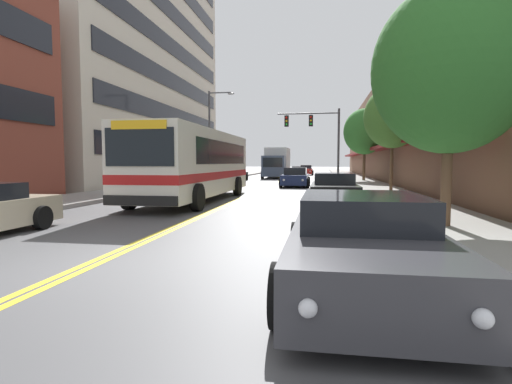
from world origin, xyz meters
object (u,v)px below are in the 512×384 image
(box_truck, at_px, (277,163))
(street_tree_right_near, at_px, (450,69))
(car_charcoal_parked_left_mid, at_px, (234,174))
(car_dark_grey_parked_right_foreground, at_px, (362,245))
(car_navy_moving_second, at_px, (295,178))
(car_black_parked_right_mid, at_px, (334,191))
(car_white_moving_lead, at_px, (299,172))
(street_lamp_left_far, at_px, (213,129))
(street_tree_right_far, at_px, (365,132))
(car_red_moving_third, at_px, (306,170))
(city_bus, at_px, (196,162))
(traffic_signal_mast, at_px, (317,131))
(street_tree_right_mid, at_px, (393,117))

(box_truck, height_order, street_tree_right_near, street_tree_right_near)
(car_charcoal_parked_left_mid, bearing_deg, box_truck, 70.51)
(car_dark_grey_parked_right_foreground, bearing_deg, car_navy_moving_second, 95.99)
(car_black_parked_right_mid, bearing_deg, car_white_moving_lead, 95.63)
(street_lamp_left_far, height_order, street_tree_right_far, street_lamp_left_far)
(car_navy_moving_second, bearing_deg, car_red_moving_third, 90.57)
(city_bus, distance_m, car_navy_moving_second, 12.03)
(street_tree_right_near, bearing_deg, city_bus, 141.23)
(car_white_moving_lead, relative_size, car_navy_moving_second, 1.00)
(traffic_signal_mast, bearing_deg, box_truck, 111.44)
(car_charcoal_parked_left_mid, distance_m, street_lamp_left_far, 6.14)
(car_charcoal_parked_left_mid, bearing_deg, car_red_moving_third, 73.06)
(car_red_moving_third, height_order, box_truck, box_truck)
(car_navy_moving_second, relative_size, car_red_moving_third, 0.95)
(street_lamp_left_far, distance_m, street_tree_right_far, 13.37)
(city_bus, relative_size, car_navy_moving_second, 2.60)
(car_charcoal_parked_left_mid, bearing_deg, street_lamp_left_far, -98.83)
(car_dark_grey_parked_right_foreground, xyz_separation_m, box_truck, (-5.64, 39.86, 1.08))
(car_navy_moving_second, relative_size, street_tree_right_mid, 0.76)
(car_charcoal_parked_left_mid, xyz_separation_m, car_black_parked_right_mid, (8.64, -20.84, -0.00))
(city_bus, relative_size, car_black_parked_right_mid, 2.61)
(street_tree_right_near, bearing_deg, box_truck, 103.15)
(car_navy_moving_second, height_order, street_tree_right_mid, street_tree_right_mid)
(box_truck, bearing_deg, street_lamp_left_far, -105.86)
(car_white_moving_lead, bearing_deg, car_black_parked_right_mid, -84.37)
(car_red_moving_third, bearing_deg, city_bus, -95.21)
(box_truck, bearing_deg, car_charcoal_parked_left_mid, -109.49)
(city_bus, xyz_separation_m, car_charcoal_parked_left_mid, (-2.44, 19.16, -1.14))
(street_tree_right_mid, bearing_deg, car_dark_grey_parked_right_foreground, -100.52)
(car_white_moving_lead, height_order, street_tree_right_near, street_tree_right_near)
(traffic_signal_mast, bearing_deg, car_black_parked_right_mid, -87.02)
(street_tree_right_far, bearing_deg, traffic_signal_mast, -143.41)
(city_bus, xyz_separation_m, car_dark_grey_parked_right_foreground, (6.27, -12.04, -1.15))
(car_white_moving_lead, bearing_deg, city_bus, -94.92)
(city_bus, bearing_deg, box_truck, 88.72)
(car_black_parked_right_mid, height_order, traffic_signal_mast, traffic_signal_mast)
(car_red_moving_third, height_order, street_lamp_left_far, street_lamp_left_far)
(street_lamp_left_far, xyz_separation_m, street_tree_right_far, (12.56, 4.57, -0.05))
(car_black_parked_right_mid, relative_size, traffic_signal_mast, 0.70)
(car_charcoal_parked_left_mid, xyz_separation_m, street_tree_right_far, (11.83, -0.12, 3.84))
(car_dark_grey_parked_right_foreground, distance_m, box_truck, 40.27)
(car_white_moving_lead, height_order, car_navy_moving_second, car_navy_moving_second)
(car_charcoal_parked_left_mid, relative_size, car_white_moving_lead, 1.14)
(car_navy_moving_second, bearing_deg, street_tree_right_far, 54.00)
(car_black_parked_right_mid, bearing_deg, street_tree_right_far, 81.22)
(box_truck, xyz_separation_m, street_tree_right_near, (8.14, -34.86, 2.31))
(city_bus, xyz_separation_m, traffic_signal_mast, (5.27, 15.98, 2.58))
(city_bus, bearing_deg, car_red_moving_third, 84.79)
(city_bus, bearing_deg, street_tree_right_mid, 28.13)
(box_truck, distance_m, traffic_signal_mast, 12.99)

